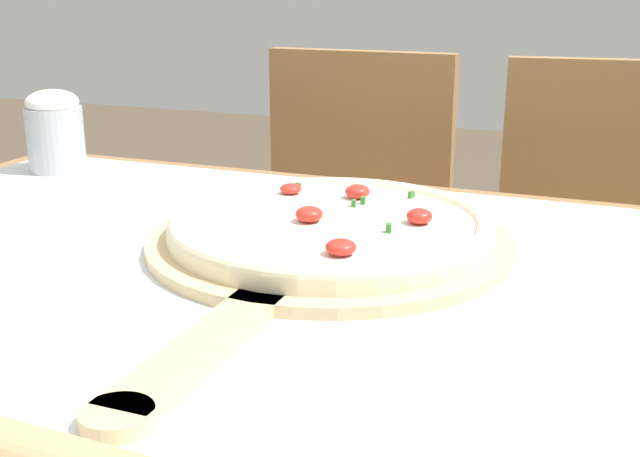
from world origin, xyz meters
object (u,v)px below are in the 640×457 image
Objects in this scene: pizza at (330,225)px; flour_cup at (55,130)px; pizza_peel at (323,248)px; chair_right at (601,279)px; chair_left at (343,247)px.

flour_cup is (-0.51, 0.19, 0.04)m from pizza.
pizza_peel is 1.76× the size of pizza.
chair_right is 7.29× the size of flour_cup.
pizza_peel is at bearing -116.98° from chair_right.
flour_cup reaches higher than pizza.
flour_cup is (-0.51, 0.21, 0.06)m from pizza_peel.
pizza_peel is at bearing -22.53° from flour_cup.
pizza_peel is 0.69× the size of chair_right.
chair_right is (0.48, -0.00, 0.00)m from chair_left.
pizza_peel is 5.01× the size of flour_cup.
chair_left reaches higher than flour_cup.
pizza is 0.55m from flour_cup.
pizza is at bearing -20.34° from flour_cup.
pizza is at bearing -70.88° from chair_left.
chair_right is at bearing 68.42° from pizza_peel.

